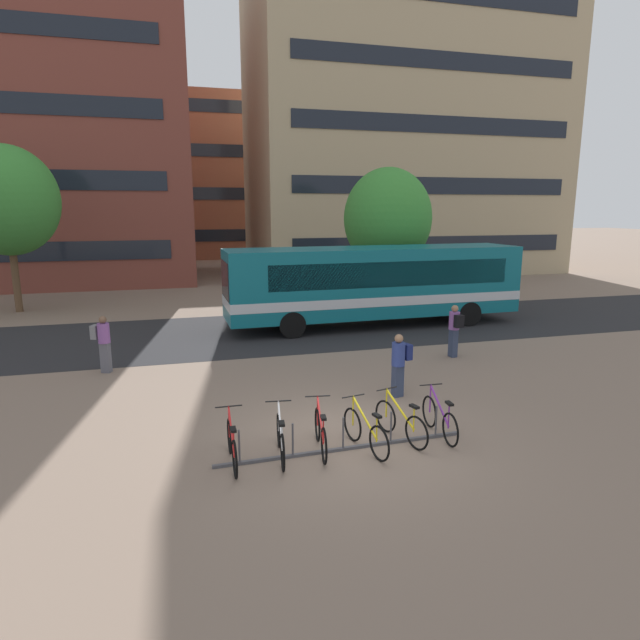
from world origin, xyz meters
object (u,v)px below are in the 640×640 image
(city_bus, at_px, (373,283))
(commuter_grey_pack_0, at_px, (103,340))
(street_tree_1, at_px, (388,219))
(parked_bicycle_red_0, at_px, (232,446))
(parked_bicycle_white_1, at_px, (281,439))
(commuter_navy_pack_2, at_px, (399,361))
(parked_bicycle_red_2, at_px, (321,433))
(parked_bicycle_yellow_3, at_px, (365,432))
(street_tree_0, at_px, (7,201))
(parked_bicycle_purple_5, at_px, (439,419))
(commuter_black_pack_1, at_px, (455,327))
(parked_bicycle_yellow_4, at_px, (401,423))

(city_bus, xyz_separation_m, commuter_grey_pack_0, (-9.85, -3.97, -0.79))
(street_tree_1, bearing_deg, parked_bicycle_red_0, -121.53)
(parked_bicycle_white_1, xyz_separation_m, street_tree_1, (8.10, 14.69, 3.87))
(commuter_navy_pack_2, height_order, street_tree_1, street_tree_1)
(parked_bicycle_red_2, relative_size, parked_bicycle_yellow_3, 1.01)
(city_bus, height_order, parked_bicycle_red_0, city_bus)
(parked_bicycle_white_1, bearing_deg, street_tree_0, 33.31)
(parked_bicycle_red_2, bearing_deg, parked_bicycle_white_1, 103.09)
(commuter_navy_pack_2, xyz_separation_m, street_tree_1, (4.51, 12.07, 3.31))
(city_bus, bearing_deg, parked_bicycle_white_1, 59.90)
(parked_bicycle_red_2, bearing_deg, city_bus, -17.61)
(city_bus, distance_m, parked_bicycle_white_1, 12.34)
(parked_bicycle_white_1, distance_m, parked_bicycle_yellow_3, 1.70)
(parked_bicycle_purple_5, xyz_separation_m, street_tree_1, (4.67, 14.57, 3.87))
(commuter_grey_pack_0, bearing_deg, parked_bicycle_red_2, -32.20)
(parked_bicycle_red_0, xyz_separation_m, parked_bicycle_white_1, (0.93, 0.04, 0.00))
(parked_bicycle_red_0, distance_m, parked_bicycle_purple_5, 4.37)
(parked_bicycle_purple_5, relative_size, street_tree_0, 0.23)
(street_tree_0, bearing_deg, commuter_grey_pack_0, -65.70)
(parked_bicycle_red_0, xyz_separation_m, commuter_navy_pack_2, (4.52, 2.67, 0.56))
(commuter_navy_pack_2, bearing_deg, parked_bicycle_white_1, 23.34)
(parked_bicycle_yellow_3, distance_m, street_tree_0, 21.38)
(commuter_black_pack_1, bearing_deg, street_tree_0, 47.45)
(parked_bicycle_red_0, relative_size, street_tree_0, 0.23)
(parked_bicycle_yellow_3, relative_size, parked_bicycle_yellow_4, 1.01)
(city_bus, height_order, commuter_black_pack_1, city_bus)
(street_tree_1, bearing_deg, city_bus, -118.93)
(parked_bicycle_purple_5, distance_m, street_tree_1, 15.78)
(street_tree_0, bearing_deg, parked_bicycle_yellow_3, -59.37)
(parked_bicycle_red_2, relative_size, parked_bicycle_purple_5, 0.99)
(city_bus, relative_size, parked_bicycle_red_2, 7.05)
(parked_bicycle_yellow_3, relative_size, commuter_navy_pack_2, 1.03)
(commuter_grey_pack_0, relative_size, street_tree_1, 0.26)
(parked_bicycle_yellow_4, height_order, street_tree_0, street_tree_0)
(parked_bicycle_purple_5, distance_m, commuter_grey_pack_0, 9.94)
(parked_bicycle_red_0, bearing_deg, parked_bicycle_yellow_3, -91.04)
(parked_bicycle_white_1, relative_size, parked_bicycle_red_2, 1.00)
(commuter_navy_pack_2, bearing_deg, parked_bicycle_yellow_4, 54.56)
(commuter_black_pack_1, xyz_separation_m, street_tree_0, (-15.72, 12.26, 4.08))
(parked_bicycle_purple_5, xyz_separation_m, commuter_grey_pack_0, (-7.37, 6.64, 0.60))
(commuter_black_pack_1, bearing_deg, parked_bicycle_white_1, 124.85)
(parked_bicycle_yellow_4, height_order, commuter_navy_pack_2, commuter_navy_pack_2)
(parked_bicycle_yellow_3, bearing_deg, city_bus, -32.76)
(street_tree_0, bearing_deg, parked_bicycle_white_1, -63.40)
(commuter_grey_pack_0, bearing_deg, parked_bicycle_yellow_4, -23.17)
(parked_bicycle_purple_5, bearing_deg, parked_bicycle_white_1, 94.43)
(parked_bicycle_red_0, height_order, street_tree_1, street_tree_1)
(parked_bicycle_purple_5, bearing_deg, street_tree_1, -15.42)
(parked_bicycle_yellow_4, distance_m, commuter_black_pack_1, 6.91)
(parked_bicycle_white_1, relative_size, commuter_black_pack_1, 1.01)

